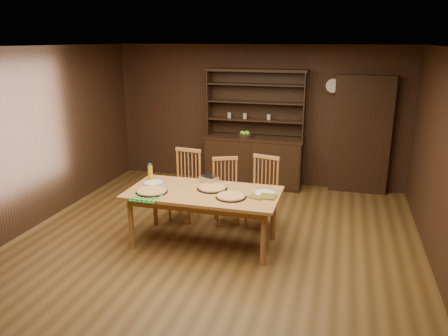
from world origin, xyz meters
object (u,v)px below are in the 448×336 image
(dining_table, at_px, (203,197))
(chair_left, at_px, (186,182))
(chair_right, at_px, (263,189))
(chair_center, at_px, (226,188))
(juice_bottle, at_px, (150,172))
(china_hutch, at_px, (254,155))

(dining_table, distance_m, chair_left, 0.98)
(chair_right, bearing_deg, chair_center, -167.10)
(dining_table, xyz_separation_m, juice_bottle, (-0.90, 0.30, 0.18))
(chair_left, xyz_separation_m, chair_center, (0.63, 0.02, -0.05))
(dining_table, distance_m, chair_right, 1.06)
(chair_left, relative_size, chair_center, 1.09)
(chair_center, bearing_deg, china_hutch, 64.97)
(dining_table, relative_size, chair_right, 1.91)
(chair_center, height_order, juice_bottle, chair_center)
(chair_right, bearing_deg, dining_table, -115.07)
(chair_center, bearing_deg, chair_left, 158.60)
(chair_center, bearing_deg, juice_bottle, -174.73)
(juice_bottle, bearing_deg, chair_right, 18.80)
(china_hutch, relative_size, juice_bottle, 9.28)
(dining_table, height_order, chair_right, chair_right)
(chair_left, distance_m, chair_center, 0.63)
(china_hutch, distance_m, dining_table, 2.63)
(china_hutch, relative_size, chair_center, 2.19)
(chair_center, distance_m, chair_right, 0.57)
(chair_center, bearing_deg, chair_right, -23.63)
(china_hutch, distance_m, chair_right, 1.88)
(chair_left, distance_m, chair_right, 1.20)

